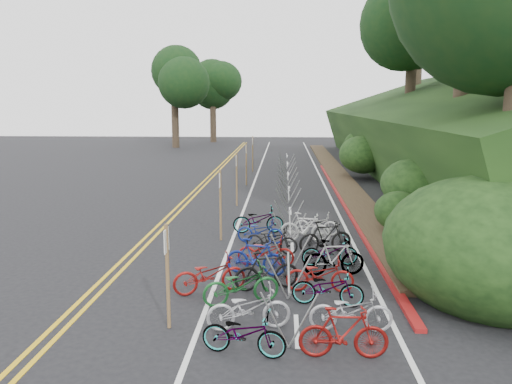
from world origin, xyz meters
TOP-DOWN VIEW (x-y plane):
  - ground at (0.00, 0.00)m, footprint 120.00×120.00m
  - road_markings at (0.63, 10.10)m, footprint 7.47×80.00m
  - red_curb at (5.70, 12.00)m, footprint 0.25×28.00m
  - embankment at (12.96, 19.04)m, footprint 14.30×48.14m
  - tree_cluster at (9.76, 22.04)m, footprint 32.03×53.69m
  - bike_rack_front at (2.92, -1.54)m, footprint 1.15×2.68m
  - bike_racks_rest at (3.00, 13.00)m, footprint 1.14×23.00m
  - signpost_near at (0.36, -2.00)m, footprint 0.08×0.40m
  - signposts_rest at (0.60, 14.00)m, footprint 0.08×18.40m
  - bike_front at (0.95, 0.02)m, footprint 1.28×1.99m
  - bike_valet at (3.00, 1.38)m, footprint 3.46×11.02m

SIDE VIEW (x-z plane):
  - ground at x=0.00m, z-range 0.00..0.00m
  - road_markings at x=0.63m, z-range 0.00..0.01m
  - red_curb at x=5.70m, z-range 0.00..0.10m
  - bike_valet at x=3.00m, z-range -0.05..1.01m
  - bike_front at x=0.95m, z-range 0.00..0.99m
  - bike_rack_front at x=2.92m, z-range 0.26..1.44m
  - bike_racks_rest at x=3.00m, z-range 0.27..1.44m
  - signpost_near at x=0.36m, z-range 0.17..2.46m
  - signposts_rest at x=0.60m, z-range 0.18..2.68m
  - embankment at x=12.96m, z-range -1.99..7.12m
  - tree_cluster at x=9.76m, z-range 2.21..19.84m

